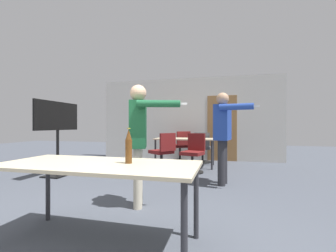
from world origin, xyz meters
TOP-DOWN VIEW (x-y plane):
  - back_wall at (0.03, 5.84)m, footprint 5.89×0.12m
  - conference_table_near at (0.03, 0.42)m, footprint 1.86×0.80m
  - conference_table_far at (0.13, 4.59)m, footprint 1.60×0.77m
  - tv_screen at (-2.40, 2.75)m, footprint 0.44×1.30m
  - person_left_plaid at (0.04, 1.42)m, footprint 0.84×0.54m
  - person_near_casual at (1.15, 2.88)m, footprint 0.77×0.77m
  - office_chair_side_rolled at (0.46, 3.87)m, footprint 0.57×0.62m
  - office_chair_near_pushed at (-0.26, 3.74)m, footprint 0.69×0.67m
  - office_chair_far_left at (0.54, 5.25)m, footprint 0.52×0.55m
  - office_chair_far_right at (-0.13, 5.37)m, footprint 0.67×0.68m
  - beer_bottle at (0.31, 0.48)m, footprint 0.06×0.06m

SIDE VIEW (x-z plane):
  - office_chair_far_left at x=0.54m, z-range -0.04..0.86m
  - office_chair_side_rolled at x=0.46m, z-range -0.03..0.88m
  - office_chair_far_right at x=-0.13m, z-range -0.03..0.90m
  - office_chair_near_pushed at x=-0.26m, z-range -0.03..0.90m
  - conference_table_far at x=0.13m, z-range 0.30..1.06m
  - conference_table_near at x=0.03m, z-range 0.31..1.07m
  - beer_bottle at x=0.31m, z-range 0.75..1.08m
  - person_left_plaid at x=0.04m, z-range 0.18..1.85m
  - person_near_casual at x=1.15m, z-range 0.17..1.90m
  - tv_screen at x=-2.40m, z-range 0.24..1.87m
  - back_wall at x=0.03m, z-range -0.01..2.64m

